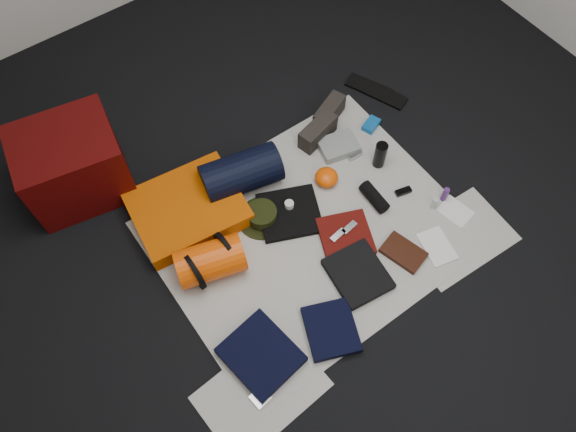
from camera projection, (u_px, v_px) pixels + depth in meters
floor at (309, 234)px, 3.12m from camera, size 4.50×4.50×0.02m
newspaper_mat at (310, 233)px, 3.11m from camera, size 1.60×1.30×0.01m
newspaper_sheet_front_left at (261, 391)px, 2.69m from camera, size 0.61×0.44×0.00m
newspaper_sheet_front_right at (458, 237)px, 3.09m from camera, size 0.60×0.43×0.00m
red_cabinet at (73, 165)px, 3.06m from camera, size 0.61×0.53×0.44m
sleeping_pad at (188, 209)px, 3.11m from camera, size 0.65×0.55×0.11m
stuff_sack at (210, 261)px, 2.91m from camera, size 0.39×0.29×0.21m
sack_strap_left at (194, 271)px, 2.87m from camera, size 0.02×0.22×0.22m
sack_strap_right at (226, 251)px, 2.93m from camera, size 0.03×0.22×0.22m
navy_duffel at (241, 173)px, 3.16m from camera, size 0.48×0.32×0.23m
boonie_brim at (262, 218)px, 3.14m from camera, size 0.29×0.29×0.01m
boonie_crown at (262, 215)px, 3.11m from camera, size 0.17×0.17×0.07m
hiking_boot_left at (318, 132)px, 3.36m from camera, size 0.28×0.16×0.13m
hiking_boot_right at (329, 112)px, 3.44m from camera, size 0.27×0.18×0.12m
flip_flop_left at (370, 88)px, 3.61m from camera, size 0.23×0.33×0.02m
flip_flop_right at (384, 95)px, 3.58m from camera, size 0.21×0.32×0.02m
trousers_navy_a at (261, 355)px, 2.74m from camera, size 0.35×0.39×0.05m
trousers_navy_b at (331, 329)px, 2.81m from camera, size 0.34×0.35×0.04m
trousers_charcoal at (358, 274)px, 2.96m from camera, size 0.31×0.34×0.05m
black_tshirt at (289, 213)px, 3.14m from camera, size 0.43×0.42×0.03m
red_shirt at (346, 236)px, 3.07m from camera, size 0.36×0.36×0.04m
orange_stuff_sack at (326, 177)px, 3.23m from camera, size 0.17×0.17×0.09m
first_aid_pouch at (338, 146)px, 3.36m from camera, size 0.26×0.21×0.06m
water_bottle at (380, 155)px, 3.25m from camera, size 0.09×0.09×0.18m
speaker at (374, 197)px, 3.17m from camera, size 0.08×0.20×0.08m
compact_camera at (354, 154)px, 3.34m from camera, size 0.09×0.06×0.04m
cyan_case at (371, 125)px, 3.45m from camera, size 0.13×0.11×0.04m
toiletry_purple at (445, 194)px, 3.17m from camera, size 0.04×0.04×0.10m
toiletry_clear at (434, 203)px, 3.15m from camera, size 0.03×0.03×0.08m
paperback_book at (403, 252)px, 3.03m from camera, size 0.20×0.26×0.03m
map_booklet at (437, 247)px, 3.05m from camera, size 0.19×0.24×0.01m
map_printout at (456, 211)px, 3.16m from camera, size 0.17×0.20×0.01m
sunglasses at (403, 192)px, 3.22m from camera, size 0.10×0.06×0.02m
key_cluster at (260, 398)px, 2.66m from camera, size 0.09×0.09×0.01m
tape_roll at (289, 205)px, 3.13m from camera, size 0.05×0.05×0.04m
energy_bar_a at (338, 235)px, 3.05m from camera, size 0.10×0.05×0.01m
energy_bar_b at (349, 228)px, 3.07m from camera, size 0.10×0.05×0.01m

